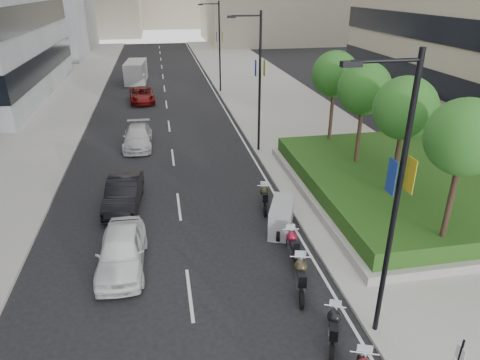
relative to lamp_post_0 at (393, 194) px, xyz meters
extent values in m
cube|color=#9E9B93|center=(4.86, 29.00, -4.99)|extent=(10.00, 100.00, 0.15)
cube|color=#9E9B93|center=(-16.14, 29.00, -4.99)|extent=(8.00, 100.00, 0.15)
cube|color=silver|center=(-0.44, 29.00, -5.06)|extent=(0.12, 100.00, 0.01)
cube|color=silver|center=(-5.64, 29.00, -5.06)|extent=(0.12, 100.00, 0.01)
cube|color=#9D9992|center=(5.86, 9.00, -4.72)|extent=(10.00, 14.00, 0.40)
cube|color=#174814|center=(5.86, 9.00, -4.12)|extent=(9.40, 13.40, 0.80)
cylinder|color=#332319|center=(4.36, 3.00, -2.52)|extent=(0.22, 0.22, 4.00)
sphere|color=#1E5D1D|center=(4.36, 3.00, 0.38)|extent=(2.80, 2.80, 2.80)
cylinder|color=#332319|center=(4.36, 7.00, -2.52)|extent=(0.22, 0.22, 4.00)
sphere|color=#1E5D1D|center=(4.36, 7.00, 0.38)|extent=(2.80, 2.80, 2.80)
cylinder|color=#332319|center=(4.36, 11.00, -2.52)|extent=(0.22, 0.22, 4.00)
sphere|color=#1E5D1D|center=(4.36, 11.00, 0.38)|extent=(2.80, 2.80, 2.80)
cylinder|color=#332319|center=(4.36, 15.00, -2.52)|extent=(0.22, 0.22, 4.00)
sphere|color=#1E5D1D|center=(4.36, 15.00, 0.38)|extent=(2.80, 2.80, 2.80)
cylinder|color=black|center=(0.16, 0.00, -0.57)|extent=(0.16, 0.16, 9.00)
cylinder|color=black|center=(-0.74, 0.00, 3.63)|extent=(1.80, 0.10, 0.10)
cube|color=black|center=(-1.64, 0.00, 3.58)|extent=(0.50, 0.22, 0.14)
cube|color=gold|center=(0.44, 0.00, 0.53)|extent=(0.02, 0.45, 1.00)
cube|color=navy|center=(-0.12, 0.00, 0.53)|extent=(0.02, 0.45, 1.00)
cylinder|color=black|center=(0.16, 17.00, -0.57)|extent=(0.16, 0.16, 9.00)
cylinder|color=black|center=(-0.74, 17.00, 3.63)|extent=(1.80, 0.10, 0.10)
cube|color=black|center=(-1.64, 17.00, 3.58)|extent=(0.50, 0.22, 0.14)
cube|color=gold|center=(0.44, 17.00, 0.53)|extent=(0.02, 0.45, 1.00)
cube|color=navy|center=(-0.12, 17.00, 0.53)|extent=(0.02, 0.45, 1.00)
cylinder|color=black|center=(0.16, 35.00, -0.57)|extent=(0.16, 0.16, 9.00)
cylinder|color=black|center=(-0.74, 35.00, 3.63)|extent=(1.80, 0.10, 0.10)
cube|color=black|center=(-1.64, 35.00, 3.58)|extent=(0.50, 0.22, 0.14)
cube|color=gold|center=(0.44, 35.00, 0.53)|extent=(0.02, 0.45, 1.00)
cube|color=navy|center=(-0.12, 35.00, 0.53)|extent=(0.02, 0.45, 1.00)
cube|color=silver|center=(0.66, -3.00, -3.02)|extent=(0.02, 0.32, 0.42)
cylinder|color=silver|center=(-1.18, -1.77, -3.92)|extent=(0.76, 0.31, 0.05)
cylinder|color=black|center=(-1.68, -0.85, -4.77)|extent=(0.34, 0.58, 0.58)
cylinder|color=black|center=(-1.08, 0.53, -4.77)|extent=(0.34, 0.58, 0.58)
cube|color=silver|center=(-1.40, -0.21, -4.61)|extent=(0.58, 0.85, 0.39)
sphere|color=black|center=(-1.27, 0.08, -4.26)|extent=(0.45, 0.45, 0.45)
cube|color=black|center=(-1.51, -0.46, -4.31)|extent=(0.52, 0.75, 0.15)
cylinder|color=silver|center=(-1.17, 0.31, -4.05)|extent=(0.66, 0.32, 0.05)
cylinder|color=black|center=(-1.83, 1.57, -4.74)|extent=(0.29, 0.67, 0.65)
cylinder|color=black|center=(-1.41, 3.21, -4.74)|extent=(0.29, 0.67, 0.65)
cube|color=silver|center=(-1.64, 2.34, -4.56)|extent=(0.53, 0.95, 0.44)
sphere|color=#342E1D|center=(-1.55, 2.68, -4.16)|extent=(0.51, 0.51, 0.51)
cube|color=black|center=(-1.71, 2.03, -4.22)|extent=(0.48, 0.84, 0.17)
cylinder|color=silver|center=(-1.48, 2.95, -3.93)|extent=(0.77, 0.25, 0.05)
cylinder|color=black|center=(-1.33, 3.79, -4.77)|extent=(0.17, 0.60, 0.59)
cylinder|color=black|center=(-1.19, 5.32, -4.77)|extent=(0.17, 0.60, 0.59)
cube|color=silver|center=(-1.26, 4.51, -4.60)|extent=(0.36, 0.84, 0.40)
sphere|color=maroon|center=(-1.24, 4.82, -4.24)|extent=(0.46, 0.46, 0.46)
cube|color=black|center=(-1.29, 4.22, -4.30)|extent=(0.33, 0.74, 0.15)
cylinder|color=silver|center=(-1.21, 5.08, -4.03)|extent=(0.71, 0.11, 0.05)
cylinder|color=black|center=(-1.46, 5.94, -4.73)|extent=(0.38, 0.68, 0.68)
cylinder|color=black|center=(-0.80, 7.56, -4.73)|extent=(0.38, 0.68, 0.68)
cube|color=gray|center=(-1.13, 6.75, -4.35)|extent=(1.73, 2.48, 1.37)
cylinder|color=black|center=(-1.52, 8.20, -4.77)|extent=(0.22, 0.61, 0.59)
cylinder|color=black|center=(-1.24, 9.71, -4.77)|extent=(0.22, 0.61, 0.59)
cube|color=silver|center=(-1.39, 8.90, -4.60)|extent=(0.43, 0.85, 0.40)
sphere|color=#282917|center=(-1.33, 9.22, -4.24)|extent=(0.46, 0.46, 0.46)
cube|color=black|center=(-1.44, 8.62, -4.30)|extent=(0.40, 0.76, 0.15)
cylinder|color=silver|center=(-1.28, 9.47, -4.03)|extent=(0.71, 0.18, 0.05)
imported|color=white|center=(-8.13, 5.20, -4.30)|extent=(1.94, 4.55, 1.53)
imported|color=black|center=(-8.36, 10.54, -4.32)|extent=(1.92, 4.64, 1.49)
imported|color=#B9B9BB|center=(-7.92, 19.60, -4.38)|extent=(1.99, 4.75, 1.37)
imported|color=#690C0C|center=(-7.91, 32.46, -4.38)|extent=(2.59, 5.08, 1.37)
cube|color=#B4B4B6|center=(-8.73, 42.30, -3.89)|extent=(2.56, 5.73, 2.34)
cube|color=#B4B4B6|center=(-8.73, 40.18, -4.45)|extent=(2.22, 1.51, 1.23)
cylinder|color=black|center=(-9.62, 40.29, -4.67)|extent=(0.28, 0.78, 0.78)
cylinder|color=black|center=(-7.84, 40.29, -4.67)|extent=(0.28, 0.78, 0.78)
cylinder|color=black|center=(-9.62, 44.08, -4.67)|extent=(0.28, 0.78, 0.78)
cylinder|color=black|center=(-7.84, 44.08, -4.67)|extent=(0.28, 0.78, 0.78)
camera|label=1|loc=(-6.15, -9.67, 5.28)|focal=32.00mm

